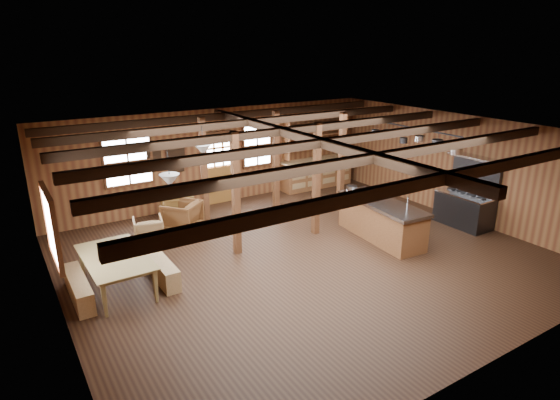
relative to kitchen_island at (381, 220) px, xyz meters
name	(u,v)px	position (x,y,z in m)	size (l,w,h in m)	color
room	(307,197)	(-2.16, 0.12, 0.92)	(10.04, 9.04, 2.84)	black
ceiling_joists	(303,137)	(-2.16, 0.30, 2.20)	(9.80, 8.82, 0.18)	black
timber_posts	(276,173)	(-1.64, 2.20, 0.92)	(3.95, 2.35, 2.80)	#452413
back_door	(219,174)	(-2.16, 4.57, 0.40)	(1.02, 0.08, 2.15)	brown
window_back_left	(128,162)	(-4.76, 4.58, 1.12)	(1.32, 0.06, 1.32)	white
window_back_right	(257,145)	(-0.86, 4.58, 1.12)	(1.02, 0.06, 1.32)	white
window_left	(51,227)	(-7.12, 0.62, 1.12)	(0.14, 1.24, 1.32)	white
notice_boards	(168,155)	(-3.66, 4.57, 1.16)	(1.08, 0.03, 0.90)	silver
back_counter	(317,169)	(1.24, 4.32, 0.12)	(2.55, 0.60, 2.45)	brown
pendant_lamps	(188,163)	(-4.41, 1.12, 1.77)	(1.86, 2.36, 0.66)	#2A2A2C
pot_rack	(417,139)	(1.27, 0.24, 1.81)	(0.32, 3.00, 0.46)	#2A2A2C
kitchen_island	(381,220)	(0.00, 0.00, 0.00)	(1.08, 2.56, 1.20)	brown
step_stool	(408,238)	(0.17, -0.74, -0.25)	(0.51, 0.36, 0.45)	olive
commercial_range	(466,203)	(2.49, -0.52, 0.12)	(0.78, 1.48, 1.83)	#2A2A2C
dining_table	(119,272)	(-6.06, 0.87, -0.13)	(1.99, 1.11, 0.70)	olive
bench_wall	(79,289)	(-6.81, 0.87, -0.26)	(0.29, 1.57, 0.43)	olive
bench_aisle	(160,268)	(-5.25, 0.87, -0.26)	(0.30, 1.61, 0.44)	olive
armchair_a	(182,216)	(-3.91, 3.09, -0.10)	(0.81, 0.84, 0.76)	brown
armchair_b	(177,206)	(-3.73, 3.92, -0.11)	(0.79, 0.82, 0.74)	brown
armchair_c	(148,230)	(-4.89, 2.79, -0.17)	(0.67, 0.69, 0.62)	olive
counter_pot	(352,189)	(-0.11, 1.00, 0.54)	(0.27, 0.27, 0.16)	#B8BBBF
bowl	(362,197)	(-0.25, 0.44, 0.49)	(0.26, 0.26, 0.06)	silver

